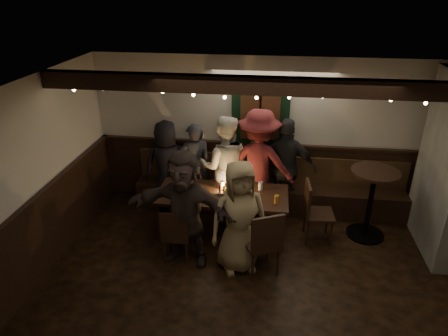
# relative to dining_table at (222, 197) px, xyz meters

# --- Properties ---
(room) EXTENTS (6.02, 5.01, 2.62)m
(room) POSITION_rel_dining_table_xyz_m (1.76, 0.02, 0.42)
(room) COLOR black
(room) RESTS_ON ground
(dining_table) EXTENTS (2.00, 0.86, 0.87)m
(dining_table) POSITION_rel_dining_table_xyz_m (0.00, 0.00, 0.00)
(dining_table) COLOR black
(dining_table) RESTS_ON ground
(chair_near_left) EXTENTS (0.40, 0.40, 0.84)m
(chair_near_left) POSITION_rel_dining_table_xyz_m (-0.55, -0.78, -0.18)
(chair_near_left) COLOR black
(chair_near_left) RESTS_ON ground
(chair_near_right) EXTENTS (0.59, 0.59, 0.99)m
(chair_near_right) POSITION_rel_dining_table_xyz_m (0.68, -0.91, -0.10)
(chair_near_right) COLOR black
(chair_near_right) RESTS_ON ground
(chair_end) EXTENTS (0.46, 0.46, 0.96)m
(chair_end) POSITION_rel_dining_table_xyz_m (1.39, 0.03, -0.11)
(chair_end) COLOR black
(chair_end) RESTS_ON ground
(high_top) EXTENTS (0.71, 0.71, 1.13)m
(high_top) POSITION_rel_dining_table_xyz_m (2.25, 0.24, 0.06)
(high_top) COLOR black
(high_top) RESTS_ON ground
(person_a) EXTENTS (0.89, 0.71, 1.58)m
(person_a) POSITION_rel_dining_table_xyz_m (-1.05, 0.72, 0.14)
(person_a) COLOR black
(person_a) RESTS_ON ground
(person_b) EXTENTS (0.67, 0.56, 1.56)m
(person_b) POSITION_rel_dining_table_xyz_m (-0.57, 0.77, 0.13)
(person_b) COLOR #30313A
(person_b) RESTS_ON ground
(person_c) EXTENTS (0.90, 0.73, 1.74)m
(person_c) POSITION_rel_dining_table_xyz_m (-0.05, 0.63, 0.22)
(person_c) COLOR silver
(person_c) RESTS_ON ground
(person_d) EXTENTS (1.27, 0.81, 1.86)m
(person_d) POSITION_rel_dining_table_xyz_m (0.51, 0.68, 0.28)
(person_d) COLOR maroon
(person_d) RESTS_ON ground
(person_e) EXTENTS (1.02, 0.50, 1.69)m
(person_e) POSITION_rel_dining_table_xyz_m (0.96, 0.78, 0.19)
(person_e) COLOR #262627
(person_e) RESTS_ON ground
(person_f) EXTENTS (1.63, 0.75, 1.69)m
(person_f) POSITION_rel_dining_table_xyz_m (-0.42, -0.71, 0.19)
(person_f) COLOR #362A27
(person_f) RESTS_ON ground
(person_g) EXTENTS (0.92, 0.77, 1.62)m
(person_g) POSITION_rel_dining_table_xyz_m (0.34, -0.79, 0.15)
(person_g) COLOR #96815A
(person_g) RESTS_ON ground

